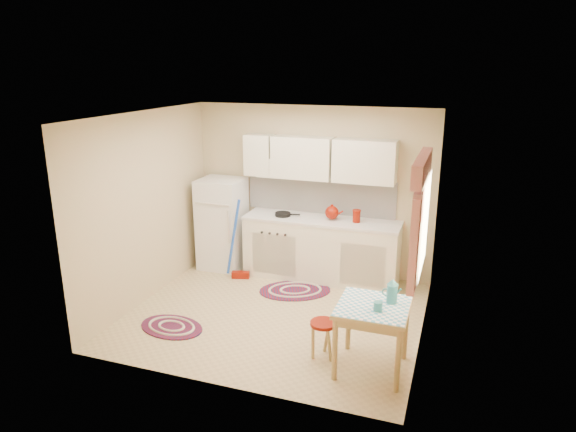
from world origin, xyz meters
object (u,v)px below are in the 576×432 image
object	(u,v)px
table	(372,338)
stool	(323,340)
fridge	(222,224)
base_cabinets	(321,250)

from	to	relation	value
table	stool	size ratio (longest dim) A/B	1.71
fridge	table	bearing A→B (deg)	-37.49
fridge	stool	distance (m)	3.00
fridge	table	distance (m)	3.42
table	stool	distance (m)	0.55
base_cabinets	stool	size ratio (longest dim) A/B	5.36
fridge	base_cabinets	world-z (taller)	fridge
fridge	stool	size ratio (longest dim) A/B	3.33
base_cabinets	table	world-z (taller)	base_cabinets
fridge	base_cabinets	distance (m)	1.59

